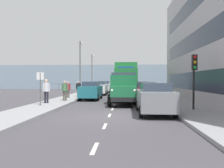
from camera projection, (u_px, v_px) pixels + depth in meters
name	position (u px, v px, depth m)	size (l,w,h in m)	color
ground_plane	(117.00, 99.00, 22.38)	(80.00, 80.00, 0.00)	#423F44
sidewalk_left	(165.00, 98.00, 22.09)	(2.59, 42.24, 0.15)	gray
sidewalk_right	(70.00, 98.00, 22.66)	(2.59, 42.24, 0.15)	gray
road_centreline_markings	(117.00, 100.00, 21.39)	(0.12, 37.32, 0.01)	silver
sea_horizon	(122.00, 77.00, 46.40)	(80.00, 0.80, 5.00)	gray
seawall_railing	(121.00, 85.00, 42.84)	(28.08, 0.08, 1.20)	#4C5156
truck_vintage_green	(124.00, 89.00, 17.12)	(2.17, 5.64, 2.43)	black
lorry_cargo_green	(126.00, 78.00, 26.93)	(2.58, 8.20, 3.87)	#1E7033
car_grey_kerbside_near	(154.00, 98.00, 12.47)	(1.85, 4.38, 1.72)	slate
car_maroon_kerbside_1	(145.00, 92.00, 18.57)	(1.83, 4.49, 1.72)	maroon
car_black_kerbside_2	(140.00, 89.00, 24.92)	(1.88, 4.23, 1.72)	black
car_teal_oppositeside_0	(91.00, 90.00, 21.65)	(1.82, 4.58, 1.72)	#1E6670
car_white_oppositeside_1	(100.00, 88.00, 28.49)	(1.87, 4.02, 1.72)	white
car_silver_oppositeside_2	(104.00, 86.00, 34.51)	(1.98, 4.09, 1.72)	#B7BABF
pedestrian_couple_a	(46.00, 89.00, 16.91)	(0.53, 0.34, 1.79)	black
pedestrian_couple_b	(65.00, 89.00, 18.92)	(0.53, 0.34, 1.66)	#4C473D
pedestrian_strolling	(68.00, 88.00, 22.14)	(0.53, 0.34, 1.58)	#4C473D
pedestrian_in_dark_coat	(78.00, 88.00, 23.68)	(0.53, 0.34, 1.60)	#4C473D
traffic_light_near	(194.00, 70.00, 13.15)	(0.28, 0.41, 3.20)	black
lamp_post_promenade	(80.00, 63.00, 28.11)	(0.32, 1.14, 6.53)	#59595B
lamp_post_far	(92.00, 69.00, 38.55)	(0.32, 1.14, 6.12)	#59595B
street_sign	(40.00, 83.00, 15.33)	(0.50, 0.07, 2.25)	#4C4C4C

